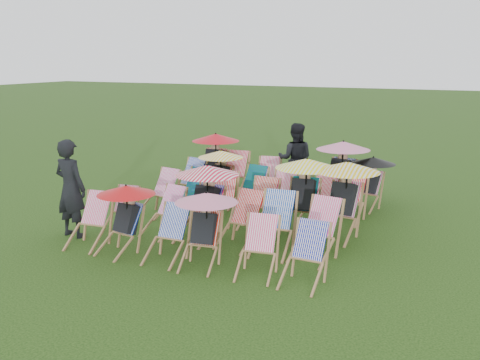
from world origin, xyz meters
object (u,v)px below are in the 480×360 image
at_px(deckchair_0, 89,221).
at_px(deckchair_5, 305,256).
at_px(person_left, 71,188).
at_px(person_rear, 295,159).
at_px(deckchair_29, 369,182).

bearing_deg(deckchair_0, deckchair_5, -4.63).
bearing_deg(person_left, person_rear, -115.64).
relative_size(deckchair_0, deckchair_5, 1.03).
distance_m(deckchair_29, person_left, 6.36).
height_order(deckchair_0, person_left, person_left).
bearing_deg(deckchair_0, person_rear, 62.28).
relative_size(person_left, person_rear, 1.05).
bearing_deg(person_rear, person_left, 46.68).
xyz_separation_m(deckchair_5, person_rear, (-1.90, 5.08, 0.44)).
bearing_deg(person_rear, deckchair_29, 151.05).
xyz_separation_m(deckchair_0, deckchair_29, (4.08, 4.54, 0.15)).
height_order(deckchair_5, deckchair_29, deckchair_29).
bearing_deg(deckchair_29, person_rear, 176.15).
bearing_deg(person_rear, deckchair_5, 97.41).
xyz_separation_m(person_left, person_rear, (2.80, 4.80, -0.05)).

